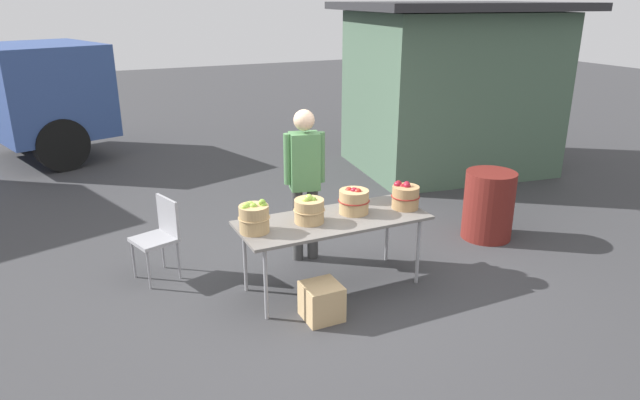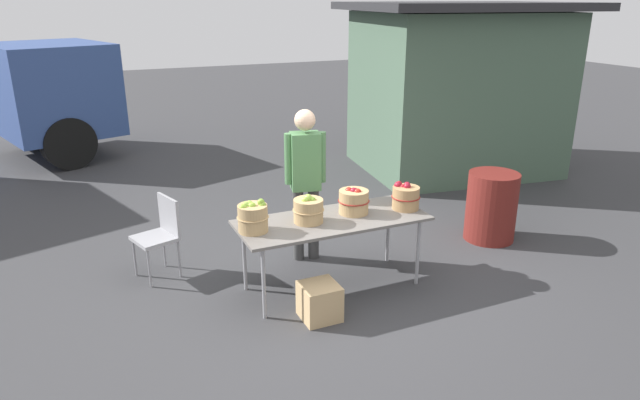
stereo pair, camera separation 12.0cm
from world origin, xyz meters
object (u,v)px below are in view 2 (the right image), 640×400
object	(u,v)px
apple_basket_green_1	(308,210)
vendor_adult	(305,174)
apple_basket_red_1	(405,197)
produce_crate	(320,301)
trash_barrel	(491,206)
apple_basket_green_0	(253,217)
market_table	(332,223)
folding_chair	(161,231)
apple_basket_red_0	(354,201)

from	to	relation	value
apple_basket_green_1	vendor_adult	world-z (taller)	vendor_adult
apple_basket_green_1	apple_basket_red_1	bearing A→B (deg)	-3.39
produce_crate	trash_barrel	bearing A→B (deg)	17.54
apple_basket_green_0	trash_barrel	world-z (taller)	apple_basket_green_0
apple_basket_red_1	vendor_adult	bearing A→B (deg)	135.29
produce_crate	market_table	bearing A→B (deg)	54.24
market_table	produce_crate	bearing A→B (deg)	-125.76
apple_basket_green_1	apple_basket_red_1	distance (m)	1.06
vendor_adult	trash_barrel	distance (m)	2.38
vendor_adult	trash_barrel	size ratio (longest dim) A/B	2.03
folding_chair	apple_basket_green_1	bearing A→B (deg)	35.54
apple_basket_green_1	produce_crate	xyz separation A→B (m)	(-0.11, -0.52, -0.70)
apple_basket_green_0	folding_chair	world-z (taller)	apple_basket_green_0
vendor_adult	apple_basket_green_0	bearing A→B (deg)	53.51
apple_basket_green_1	apple_basket_red_0	world-z (taller)	apple_basket_green_1
market_table	apple_basket_red_0	xyz separation A→B (m)	(0.27, 0.06, 0.17)
apple_basket_red_0	trash_barrel	bearing A→B (deg)	7.74
apple_basket_green_1	apple_basket_red_1	world-z (taller)	apple_basket_red_1
apple_basket_green_1	folding_chair	xyz separation A→B (m)	(-1.28, 0.96, -0.37)
apple_basket_green_0	apple_basket_green_1	size ratio (longest dim) A/B	1.02
folding_chair	trash_barrel	distance (m)	3.88
folding_chair	trash_barrel	size ratio (longest dim) A/B	1.02
vendor_adult	produce_crate	distance (m)	1.55
apple_basket_green_0	vendor_adult	distance (m)	1.11
apple_basket_green_0	market_table	bearing A→B (deg)	-1.33
market_table	vendor_adult	size ratio (longest dim) A/B	1.11
apple_basket_green_0	vendor_adult	xyz separation A→B (m)	(0.83, 0.72, 0.11)
apple_basket_green_1	market_table	bearing A→B (deg)	-4.61
trash_barrel	produce_crate	distance (m)	2.80
trash_barrel	apple_basket_green_0	bearing A→B (deg)	-174.17
apple_basket_red_0	produce_crate	world-z (taller)	apple_basket_red_0
apple_basket_red_1	trash_barrel	distance (m)	1.60
apple_basket_green_1	vendor_adult	xyz separation A→B (m)	(0.27, 0.72, 0.13)
apple_basket_red_1	folding_chair	world-z (taller)	apple_basket_red_1
market_table	vendor_adult	world-z (taller)	vendor_adult
market_table	apple_basket_green_0	world-z (taller)	apple_basket_green_0
apple_basket_green_0	apple_basket_green_1	xyz separation A→B (m)	(0.56, 0.00, -0.02)
market_table	vendor_adult	bearing A→B (deg)	88.32
apple_basket_green_0	apple_basket_red_0	world-z (taller)	apple_basket_green_0
market_table	produce_crate	distance (m)	0.82
market_table	apple_basket_green_1	bearing A→B (deg)	175.39
apple_basket_green_1	apple_basket_red_1	xyz separation A→B (m)	(1.06, -0.06, 0.01)
apple_basket_green_0	vendor_adult	world-z (taller)	vendor_adult
apple_basket_red_0	produce_crate	distance (m)	1.10
market_table	apple_basket_red_0	size ratio (longest dim) A/B	5.94
trash_barrel	produce_crate	world-z (taller)	trash_barrel
apple_basket_red_1	vendor_adult	xyz separation A→B (m)	(-0.79, 0.78, 0.13)
folding_chair	apple_basket_red_0	bearing A→B (deg)	45.26
market_table	apple_basket_red_1	world-z (taller)	apple_basket_red_1
apple_basket_green_1	folding_chair	bearing A→B (deg)	143.10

